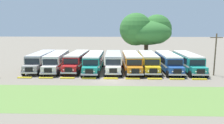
% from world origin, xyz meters
% --- Properties ---
extents(ground_plane, '(220.00, 220.00, 0.00)m').
position_xyz_m(ground_plane, '(0.00, 0.00, 0.00)').
color(ground_plane, slate).
extents(foreground_grass_strip, '(80.00, 8.95, 0.01)m').
position_xyz_m(foreground_grass_strip, '(0.00, -7.58, 0.00)').
color(foreground_grass_strip, olive).
rests_on(foreground_grass_strip, ground_plane).
extents(parked_bus_slot_0, '(2.96, 10.88, 2.82)m').
position_xyz_m(parked_bus_slot_0, '(-12.11, 7.01, 1.58)').
color(parked_bus_slot_0, '#9E9993').
rests_on(parked_bus_slot_0, ground_plane).
extents(parked_bus_slot_1, '(3.21, 10.91, 2.82)m').
position_xyz_m(parked_bus_slot_1, '(-9.34, 6.61, 1.58)').
color(parked_bus_slot_1, silver).
rests_on(parked_bus_slot_1, ground_plane).
extents(parked_bus_slot_2, '(2.99, 10.88, 2.82)m').
position_xyz_m(parked_bus_slot_2, '(-5.97, 7.12, 1.58)').
color(parked_bus_slot_2, red).
rests_on(parked_bus_slot_2, ground_plane).
extents(parked_bus_slot_3, '(2.71, 10.84, 2.82)m').
position_xyz_m(parked_bus_slot_3, '(-3.01, 6.20, 1.58)').
color(parked_bus_slot_3, teal).
rests_on(parked_bus_slot_3, ground_plane).
extents(parked_bus_slot_4, '(2.93, 10.87, 2.82)m').
position_xyz_m(parked_bus_slot_4, '(0.16, 6.74, 1.58)').
color(parked_bus_slot_4, silver).
rests_on(parked_bus_slot_4, ground_plane).
extents(parked_bus_slot_5, '(3.09, 10.89, 2.82)m').
position_xyz_m(parked_bus_slot_5, '(3.20, 6.51, 1.58)').
color(parked_bus_slot_5, orange).
rests_on(parked_bus_slot_5, ground_plane).
extents(parked_bus_slot_6, '(2.73, 10.85, 2.82)m').
position_xyz_m(parked_bus_slot_6, '(5.97, 6.84, 1.58)').
color(parked_bus_slot_6, yellow).
rests_on(parked_bus_slot_6, ground_plane).
extents(parked_bus_slot_7, '(2.94, 10.87, 2.82)m').
position_xyz_m(parked_bus_slot_7, '(9.16, 6.60, 1.58)').
color(parked_bus_slot_7, '#23519E').
rests_on(parked_bus_slot_7, ground_plane).
extents(parked_bus_slot_8, '(2.92, 10.87, 2.82)m').
position_xyz_m(parked_bus_slot_8, '(12.42, 6.66, 1.58)').
color(parked_bus_slot_8, teal).
rests_on(parked_bus_slot_8, ground_plane).
extents(curb_wheelstop_0, '(2.00, 0.36, 0.15)m').
position_xyz_m(curb_wheelstop_0, '(-12.28, 0.48, 0.07)').
color(curb_wheelstop_0, yellow).
rests_on(curb_wheelstop_0, ground_plane).
extents(curb_wheelstop_1, '(2.00, 0.36, 0.15)m').
position_xyz_m(curb_wheelstop_1, '(-9.21, 0.48, 0.07)').
color(curb_wheelstop_1, yellow).
rests_on(curb_wheelstop_1, ground_plane).
extents(curb_wheelstop_2, '(2.00, 0.36, 0.15)m').
position_xyz_m(curb_wheelstop_2, '(-6.14, 0.48, 0.07)').
color(curb_wheelstop_2, yellow).
rests_on(curb_wheelstop_2, ground_plane).
extents(curb_wheelstop_3, '(2.00, 0.36, 0.15)m').
position_xyz_m(curb_wheelstop_3, '(-3.07, 0.48, 0.07)').
color(curb_wheelstop_3, yellow).
rests_on(curb_wheelstop_3, ground_plane).
extents(curb_wheelstop_4, '(2.00, 0.36, 0.15)m').
position_xyz_m(curb_wheelstop_4, '(0.00, 0.48, 0.07)').
color(curb_wheelstop_4, yellow).
rests_on(curb_wheelstop_4, ground_plane).
extents(curb_wheelstop_5, '(2.00, 0.36, 0.15)m').
position_xyz_m(curb_wheelstop_5, '(3.07, 0.48, 0.07)').
color(curb_wheelstop_5, yellow).
rests_on(curb_wheelstop_5, ground_plane).
extents(curb_wheelstop_6, '(2.00, 0.36, 0.15)m').
position_xyz_m(curb_wheelstop_6, '(6.14, 0.48, 0.07)').
color(curb_wheelstop_6, yellow).
rests_on(curb_wheelstop_6, ground_plane).
extents(curb_wheelstop_7, '(2.00, 0.36, 0.15)m').
position_xyz_m(curb_wheelstop_7, '(9.21, 0.48, 0.07)').
color(curb_wheelstop_7, yellow).
rests_on(curb_wheelstop_7, ground_plane).
extents(curb_wheelstop_8, '(2.00, 0.36, 0.15)m').
position_xyz_m(curb_wheelstop_8, '(12.28, 0.48, 0.07)').
color(curb_wheelstop_8, yellow).
rests_on(curb_wheelstop_8, ground_plane).
extents(broad_shade_tree, '(10.87, 9.57, 9.89)m').
position_xyz_m(broad_shade_tree, '(6.61, 16.88, 6.20)').
color(broad_shade_tree, brown).
rests_on(broad_shade_tree, ground_plane).
extents(utility_pole, '(1.80, 0.20, 6.26)m').
position_xyz_m(utility_pole, '(15.34, 3.23, 3.37)').
color(utility_pole, brown).
rests_on(utility_pole, ground_plane).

